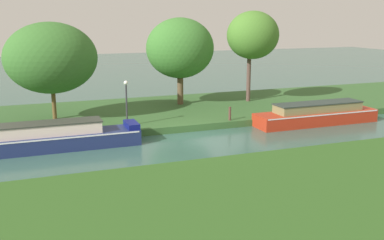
% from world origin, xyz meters
% --- Properties ---
extents(ground_plane, '(120.00, 120.00, 0.00)m').
position_xyz_m(ground_plane, '(0.00, 0.00, 0.00)').
color(ground_plane, '#355B50').
extents(riverbank_far, '(72.00, 10.00, 0.40)m').
position_xyz_m(riverbank_far, '(0.00, 7.00, 0.20)').
color(riverbank_far, '#335A2B').
rests_on(riverbank_far, ground_plane).
extents(riverbank_near, '(72.00, 10.00, 0.40)m').
position_xyz_m(riverbank_near, '(0.00, -9.00, 0.20)').
color(riverbank_near, '#2E561F').
rests_on(riverbank_near, ground_plane).
extents(navy_barge, '(10.20, 1.76, 1.40)m').
position_xyz_m(navy_barge, '(-7.99, 1.20, 0.58)').
color(navy_barge, navy).
rests_on(navy_barge, ground_plane).
extents(red_narrowboat, '(8.00, 1.83, 1.34)m').
position_xyz_m(red_narrowboat, '(8.33, 1.20, 0.59)').
color(red_narrowboat, '#AE2C17').
rests_on(red_narrowboat, ground_plane).
extents(willow_tree_left, '(5.39, 4.36, 5.82)m').
position_xyz_m(willow_tree_left, '(-6.89, 6.09, 4.13)').
color(willow_tree_left, brown).
rests_on(willow_tree_left, riverbank_far).
extents(willow_tree_centre, '(4.79, 4.05, 6.05)m').
position_xyz_m(willow_tree_centre, '(1.85, 8.25, 4.35)').
color(willow_tree_centre, brown).
rests_on(willow_tree_centre, riverbank_far).
extents(willow_tree_right, '(3.79, 3.30, 6.51)m').
position_xyz_m(willow_tree_right, '(6.94, 7.18, 5.20)').
color(willow_tree_right, brown).
rests_on(willow_tree_right, riverbank_far).
extents(lamp_post, '(0.24, 0.24, 2.60)m').
position_xyz_m(lamp_post, '(-3.14, 3.14, 2.06)').
color(lamp_post, '#333338').
rests_on(lamp_post, riverbank_far).
extents(mooring_post_near, '(0.15, 0.15, 0.80)m').
position_xyz_m(mooring_post_near, '(-6.59, 2.37, 0.80)').
color(mooring_post_near, '#4B3527').
rests_on(mooring_post_near, riverbank_far).
extents(mooring_post_far, '(0.15, 0.15, 0.82)m').
position_xyz_m(mooring_post_far, '(2.96, 2.37, 0.81)').
color(mooring_post_far, '#52332A').
rests_on(mooring_post_far, riverbank_far).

